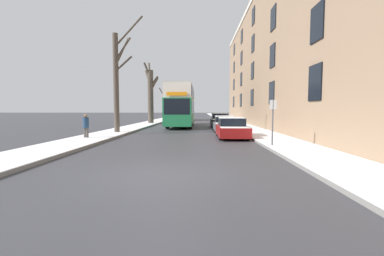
{
  "coord_description": "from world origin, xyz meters",
  "views": [
    {
      "loc": [
        1.14,
        -7.23,
        1.85
      ],
      "look_at": [
        0.42,
        15.47,
        0.24
      ],
      "focal_mm": 24.0,
      "sensor_mm": 36.0,
      "label": 1
    }
  ],
  "objects_px": {
    "bare_tree_left_2": "(166,100)",
    "parked_car_0": "(232,128)",
    "pedestrian_left_sidewalk": "(86,126)",
    "bare_tree_left_0": "(117,79)",
    "double_decker_bus": "(181,104)",
    "parked_car_2": "(220,121)",
    "oncoming_van": "(187,113)",
    "parked_car_1": "(224,124)",
    "street_sign_post": "(273,120)",
    "bare_tree_left_1": "(151,94)"
  },
  "relations": [
    {
      "from": "bare_tree_left_0",
      "to": "pedestrian_left_sidewalk",
      "type": "xyz_separation_m",
      "value": [
        -0.69,
        -4.02,
        -3.29
      ]
    },
    {
      "from": "parked_car_1",
      "to": "street_sign_post",
      "type": "xyz_separation_m",
      "value": [
        1.38,
        -9.56,
        0.73
      ]
    },
    {
      "from": "double_decker_bus",
      "to": "street_sign_post",
      "type": "xyz_separation_m",
      "value": [
        5.52,
        -15.91,
        -1.13
      ]
    },
    {
      "from": "bare_tree_left_0",
      "to": "street_sign_post",
      "type": "relative_size",
      "value": 3.77
    },
    {
      "from": "parked_car_2",
      "to": "pedestrian_left_sidewalk",
      "type": "xyz_separation_m",
      "value": [
        -9.06,
        -11.92,
        0.17
      ]
    },
    {
      "from": "bare_tree_left_2",
      "to": "pedestrian_left_sidewalk",
      "type": "xyz_separation_m",
      "value": [
        -0.59,
        -32.31,
        -2.83
      ]
    },
    {
      "from": "pedestrian_left_sidewalk",
      "to": "street_sign_post",
      "type": "distance_m",
      "value": 10.91
    },
    {
      "from": "double_decker_bus",
      "to": "street_sign_post",
      "type": "distance_m",
      "value": 16.87
    },
    {
      "from": "double_decker_bus",
      "to": "parked_car_0",
      "type": "bearing_deg",
      "value": -69.88
    },
    {
      "from": "bare_tree_left_0",
      "to": "bare_tree_left_1",
      "type": "xyz_separation_m",
      "value": [
        -0.09,
        13.55,
        -0.26
      ]
    },
    {
      "from": "bare_tree_left_0",
      "to": "double_decker_bus",
      "type": "relative_size",
      "value": 0.8
    },
    {
      "from": "bare_tree_left_1",
      "to": "street_sign_post",
      "type": "height_order",
      "value": "bare_tree_left_1"
    },
    {
      "from": "double_decker_bus",
      "to": "parked_car_0",
      "type": "relative_size",
      "value": 2.64
    },
    {
      "from": "parked_car_1",
      "to": "bare_tree_left_0",
      "type": "bearing_deg",
      "value": -164.01
    },
    {
      "from": "double_decker_bus",
      "to": "parked_car_2",
      "type": "bearing_deg",
      "value": -11.54
    },
    {
      "from": "bare_tree_left_2",
      "to": "street_sign_post",
      "type": "xyz_separation_m",
      "value": [
        9.85,
        -35.45,
        -2.35
      ]
    },
    {
      "from": "bare_tree_left_0",
      "to": "parked_car_2",
      "type": "bearing_deg",
      "value": 43.35
    },
    {
      "from": "bare_tree_left_2",
      "to": "parked_car_0",
      "type": "distance_m",
      "value": 32.14
    },
    {
      "from": "oncoming_van",
      "to": "parked_car_2",
      "type": "bearing_deg",
      "value": -76.51
    },
    {
      "from": "bare_tree_left_1",
      "to": "parked_car_1",
      "type": "xyz_separation_m",
      "value": [
        8.46,
        -11.15,
        -3.28
      ]
    },
    {
      "from": "bare_tree_left_0",
      "to": "parked_car_2",
      "type": "height_order",
      "value": "bare_tree_left_0"
    },
    {
      "from": "bare_tree_left_2",
      "to": "parked_car_1",
      "type": "xyz_separation_m",
      "value": [
        8.47,
        -25.89,
        -3.08
      ]
    },
    {
      "from": "bare_tree_left_0",
      "to": "parked_car_2",
      "type": "distance_m",
      "value": 12.02
    },
    {
      "from": "double_decker_bus",
      "to": "parked_car_1",
      "type": "height_order",
      "value": "double_decker_bus"
    },
    {
      "from": "parked_car_0",
      "to": "pedestrian_left_sidewalk",
      "type": "bearing_deg",
      "value": -170.86
    },
    {
      "from": "oncoming_van",
      "to": "pedestrian_left_sidewalk",
      "type": "relative_size",
      "value": 3.36
    },
    {
      "from": "parked_car_2",
      "to": "oncoming_van",
      "type": "height_order",
      "value": "oncoming_van"
    },
    {
      "from": "bare_tree_left_0",
      "to": "parked_car_0",
      "type": "bearing_deg",
      "value": -17.04
    },
    {
      "from": "bare_tree_left_2",
      "to": "parked_car_2",
      "type": "relative_size",
      "value": 1.62
    },
    {
      "from": "parked_car_2",
      "to": "pedestrian_left_sidewalk",
      "type": "relative_size",
      "value": 2.64
    },
    {
      "from": "pedestrian_left_sidewalk",
      "to": "bare_tree_left_0",
      "type": "bearing_deg",
      "value": -81.58
    },
    {
      "from": "bare_tree_left_1",
      "to": "bare_tree_left_2",
      "type": "bearing_deg",
      "value": 90.05
    },
    {
      "from": "parked_car_1",
      "to": "pedestrian_left_sidewalk",
      "type": "xyz_separation_m",
      "value": [
        -9.06,
        -6.42,
        0.25
      ]
    },
    {
      "from": "bare_tree_left_1",
      "to": "parked_car_2",
      "type": "bearing_deg",
      "value": -33.74
    },
    {
      "from": "parked_car_2",
      "to": "oncoming_van",
      "type": "xyz_separation_m",
      "value": [
        -4.32,
        18.01,
        0.62
      ]
    },
    {
      "from": "bare_tree_left_0",
      "to": "parked_car_1",
      "type": "height_order",
      "value": "bare_tree_left_0"
    },
    {
      "from": "bare_tree_left_1",
      "to": "parked_car_2",
      "type": "height_order",
      "value": "bare_tree_left_1"
    },
    {
      "from": "parked_car_1",
      "to": "bare_tree_left_1",
      "type": "bearing_deg",
      "value": 127.18
    },
    {
      "from": "pedestrian_left_sidewalk",
      "to": "street_sign_post",
      "type": "xyz_separation_m",
      "value": [
        10.44,
        -3.14,
        0.48
      ]
    },
    {
      "from": "street_sign_post",
      "to": "double_decker_bus",
      "type": "bearing_deg",
      "value": 109.14
    },
    {
      "from": "oncoming_van",
      "to": "pedestrian_left_sidewalk",
      "type": "xyz_separation_m",
      "value": [
        -4.74,
        -29.93,
        -0.45
      ]
    },
    {
      "from": "bare_tree_left_1",
      "to": "parked_car_1",
      "type": "height_order",
      "value": "bare_tree_left_1"
    },
    {
      "from": "parked_car_1",
      "to": "pedestrian_left_sidewalk",
      "type": "distance_m",
      "value": 11.11
    },
    {
      "from": "parked_car_2",
      "to": "oncoming_van",
      "type": "distance_m",
      "value": 18.53
    },
    {
      "from": "bare_tree_left_0",
      "to": "double_decker_bus",
      "type": "bearing_deg",
      "value": 64.21
    },
    {
      "from": "bare_tree_left_1",
      "to": "pedestrian_left_sidewalk",
      "type": "relative_size",
      "value": 5.07
    },
    {
      "from": "bare_tree_left_2",
      "to": "street_sign_post",
      "type": "height_order",
      "value": "bare_tree_left_2"
    },
    {
      "from": "bare_tree_left_0",
      "to": "street_sign_post",
      "type": "height_order",
      "value": "bare_tree_left_0"
    },
    {
      "from": "parked_car_1",
      "to": "oncoming_van",
      "type": "relative_size",
      "value": 0.73
    },
    {
      "from": "bare_tree_left_2",
      "to": "double_decker_bus",
      "type": "xyz_separation_m",
      "value": [
        4.33,
        -19.54,
        -1.22
      ]
    }
  ]
}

